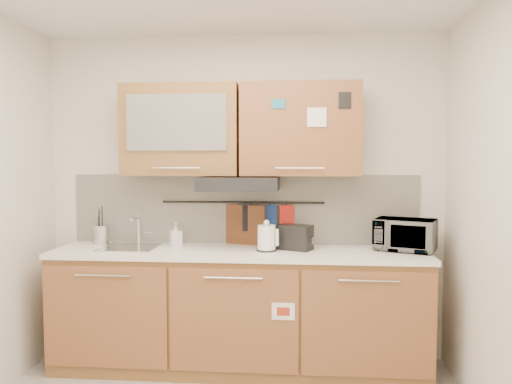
# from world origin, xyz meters

# --- Properties ---
(wall_back) EXTENTS (3.20, 0.00, 3.20)m
(wall_back) POSITION_xyz_m (0.00, 1.50, 1.30)
(wall_back) COLOR silver
(wall_back) RESTS_ON ground
(base_cabinet) EXTENTS (2.80, 0.64, 0.88)m
(base_cabinet) POSITION_xyz_m (0.00, 1.19, 0.41)
(base_cabinet) COLOR olive
(base_cabinet) RESTS_ON floor
(countertop) EXTENTS (2.82, 0.62, 0.04)m
(countertop) POSITION_xyz_m (0.00, 1.19, 0.90)
(countertop) COLOR white
(countertop) RESTS_ON base_cabinet
(backsplash) EXTENTS (2.80, 0.02, 0.56)m
(backsplash) POSITION_xyz_m (0.00, 1.49, 1.20)
(backsplash) COLOR silver
(backsplash) RESTS_ON countertop
(upper_cabinets) EXTENTS (1.82, 0.37, 0.70)m
(upper_cabinets) POSITION_xyz_m (-0.00, 1.32, 1.83)
(upper_cabinets) COLOR olive
(upper_cabinets) RESTS_ON wall_back
(range_hood) EXTENTS (0.60, 0.46, 0.10)m
(range_hood) POSITION_xyz_m (0.00, 1.25, 1.42)
(range_hood) COLOR black
(range_hood) RESTS_ON upper_cabinets
(sink) EXTENTS (0.42, 0.40, 0.26)m
(sink) POSITION_xyz_m (-0.85, 1.21, 0.92)
(sink) COLOR silver
(sink) RESTS_ON countertop
(utensil_rail) EXTENTS (1.30, 0.02, 0.02)m
(utensil_rail) POSITION_xyz_m (0.00, 1.45, 1.26)
(utensil_rail) COLOR black
(utensil_rail) RESTS_ON backsplash
(utensil_crock) EXTENTS (0.14, 0.14, 0.31)m
(utensil_crock) POSITION_xyz_m (-1.14, 1.35, 1.00)
(utensil_crock) COLOR silver
(utensil_crock) RESTS_ON countertop
(kettle) EXTENTS (0.17, 0.16, 0.24)m
(kettle) POSITION_xyz_m (0.22, 1.16, 1.01)
(kettle) COLOR white
(kettle) RESTS_ON countertop
(toaster) EXTENTS (0.29, 0.24, 0.19)m
(toaster) POSITION_xyz_m (0.43, 1.24, 1.02)
(toaster) COLOR black
(toaster) RESTS_ON countertop
(microwave) EXTENTS (0.51, 0.43, 0.24)m
(microwave) POSITION_xyz_m (1.25, 1.27, 1.04)
(microwave) COLOR #999999
(microwave) RESTS_ON countertop
(soap_bottle) EXTENTS (0.11, 0.12, 0.19)m
(soap_bottle) POSITION_xyz_m (-0.51, 1.30, 1.01)
(soap_bottle) COLOR #999999
(soap_bottle) RESTS_ON countertop
(cutting_board) EXTENTS (0.34, 0.14, 0.43)m
(cutting_board) POSITION_xyz_m (0.02, 1.44, 1.02)
(cutting_board) COLOR brown
(cutting_board) RESTS_ON utensil_rail
(oven_mitt) EXTENTS (0.11, 0.04, 0.19)m
(oven_mitt) POSITION_xyz_m (0.22, 1.44, 1.15)
(oven_mitt) COLOR navy
(oven_mitt) RESTS_ON utensil_rail
(dark_pouch) EXTENTS (0.14, 0.06, 0.21)m
(dark_pouch) POSITION_xyz_m (0.07, 1.44, 1.14)
(dark_pouch) COLOR black
(dark_pouch) RESTS_ON utensil_rail
(pot_holder) EXTENTS (0.12, 0.06, 0.15)m
(pot_holder) POSITION_xyz_m (0.36, 1.44, 1.17)
(pot_holder) COLOR red
(pot_holder) RESTS_ON utensil_rail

